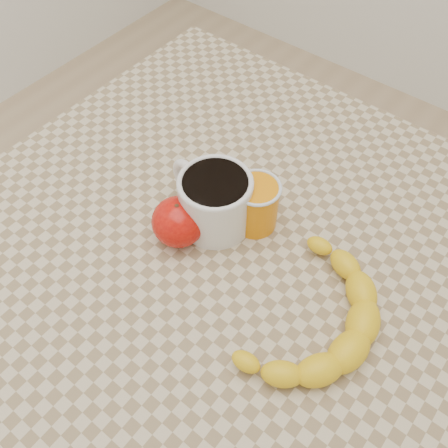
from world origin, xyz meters
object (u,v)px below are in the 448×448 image
Objects in this scene: banana at (312,317)px; apple at (179,222)px; coffee_mug at (214,199)px; orange_juice_glass at (256,204)px; table at (224,263)px.

apple is at bearing -176.30° from banana.
banana is at bearing -15.57° from coffee_mug.
table is at bearing -119.60° from orange_juice_glass.
orange_juice_glass reaches higher than table.
orange_juice_glass is at bearing 60.40° from table.
apple is (-0.02, -0.06, -0.01)m from coffee_mug.
banana reaches higher than table.
coffee_mug is at bearing -145.84° from orange_juice_glass.
table is at bearing 45.15° from apple.
orange_juice_glass is (0.05, 0.03, -0.01)m from coffee_mug.
coffee_mug is 0.06m from orange_juice_glass.
table is 0.22m from banana.
apple is at bearing -110.31° from coffee_mug.
apple is (-0.07, -0.09, -0.01)m from orange_juice_glass.
coffee_mug reaches higher than banana.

